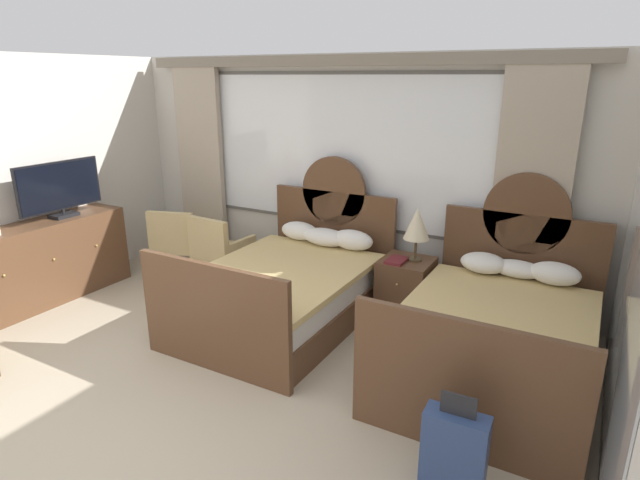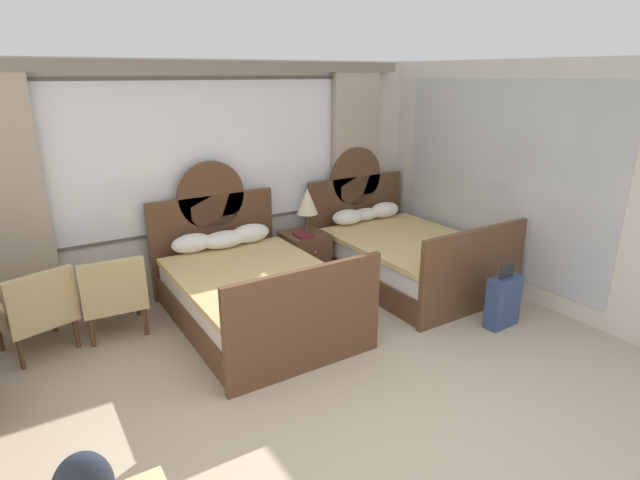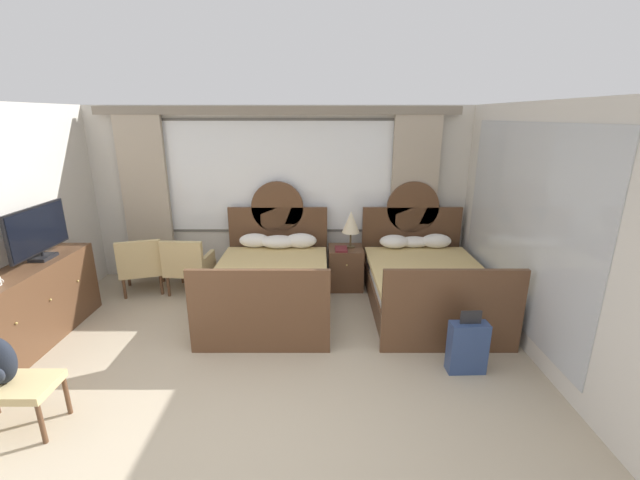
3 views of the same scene
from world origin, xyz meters
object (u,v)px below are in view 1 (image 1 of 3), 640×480
Objects in this scene: book_on_nightstand at (397,260)px; armchair_by_window_centre at (178,239)px; nightstand_between_beds at (405,288)px; suitcase_on_floor at (454,453)px; dresser_minibar at (41,263)px; armchair_by_window_left at (219,247)px; bed_near_mirror at (495,336)px; table_lamp_on_nightstand at (417,224)px; tv_flatscreen at (60,189)px; bed_near_window at (287,288)px.

book_on_nightstand is 2.96m from armchair_by_window_centre.
suitcase_on_floor is at bearing -62.95° from nightstand_between_beds.
dresser_minibar reaches higher than armchair_by_window_left.
armchair_by_window_left reaches higher than book_on_nightstand.
dresser_minibar is (-3.63, -1.54, -0.19)m from book_on_nightstand.
armchair_by_window_centre is (-3.03, -0.19, 0.13)m from nightstand_between_beds.
bed_near_mirror reaches higher than armchair_by_window_centre.
dresser_minibar is at bearing -168.57° from bed_near_mirror.
nightstand_between_beds is at bearing -151.57° from table_lamp_on_nightstand.
tv_flatscreen reaches higher than book_on_nightstand.
table_lamp_on_nightstand reaches higher than nightstand_between_beds.
table_lamp_on_nightstand is 0.66× the size of armchair_by_window_centre.
bed_near_mirror is 2.22× the size of tv_flatscreen.
bed_near_mirror is at bearing 7.35° from tv_flatscreen.
nightstand_between_beds is (1.05, 0.68, -0.03)m from bed_near_window.
armchair_by_window_centre is at bearing 65.10° from dresser_minibar.
table_lamp_on_nightstand is 0.55× the size of tv_flatscreen.
table_lamp_on_nightstand is 0.81× the size of suitcase_on_floor.
book_on_nightstand is 0.26× the size of tv_flatscreen.
armchair_by_window_left is 4.00m from suitcase_on_floor.
suitcase_on_floor is (4.82, -0.55, -0.18)m from dresser_minibar.
bed_near_window reaches higher than tv_flatscreen.
bed_near_window is 8.65× the size of book_on_nightstand.
bed_near_window reaches higher than armchair_by_window_centre.
dresser_minibar is at bearing -157.01° from book_on_nightstand.
armchair_by_window_centre is at bearing 166.25° from bed_near_window.
tv_flatscreen is 4.97m from suitcase_on_floor.
armchair_by_window_centre is at bearing 179.70° from armchair_by_window_left.
book_on_nightstand is at bearing -126.58° from nightstand_between_beds.
bed_near_window reaches higher than suitcase_on_floor.
bed_near_window is 2.82m from dresser_minibar.
bed_near_window is at bearing -147.32° from nightstand_between_beds.
bed_near_window is 2.84m from tv_flatscreen.
book_on_nightstand reaches higher than nightstand_between_beds.
armchair_by_window_centre is (-3.10, -0.23, -0.57)m from table_lamp_on_nightstand.
armchair_by_window_centre is 4.61m from suitcase_on_floor.
dresser_minibar is at bearing -159.97° from bed_near_window.
tv_flatscreen is (-3.60, -1.19, 0.60)m from book_on_nightstand.
bed_near_window is 2.65m from suitcase_on_floor.
tv_flatscreen reaches higher than suitcase_on_floor.
armchair_by_window_left reaches higher than suitcase_on_floor.
book_on_nightstand is (0.98, 0.57, 0.30)m from bed_near_window.
nightstand_between_beds is 2.46m from suitcase_on_floor.
book_on_nightstand is 2.43m from suitcase_on_floor.
table_lamp_on_nightstand is 0.43m from book_on_nightstand.
bed_near_window is 3.27× the size of suitcase_on_floor.
suitcase_on_floor is (1.19, -2.09, -0.37)m from book_on_nightstand.
table_lamp_on_nightstand reaches higher than book_on_nightstand.
bed_near_window is 2.65× the size of armchair_by_window_left.
bed_near_mirror is at bearing 11.43° from dresser_minibar.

